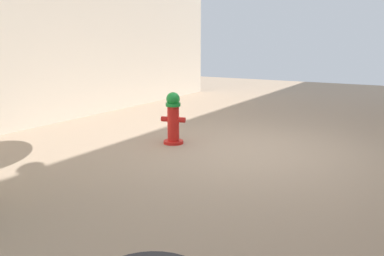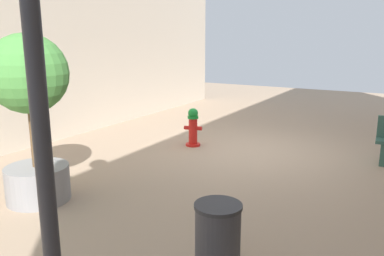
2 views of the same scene
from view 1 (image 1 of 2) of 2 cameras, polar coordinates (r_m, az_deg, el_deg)
ground_plane at (r=6.27m, az=8.81°, el=-3.47°), size 23.40×23.40×0.00m
fire_hydrant at (r=6.61m, az=-2.77°, el=1.48°), size 0.43×0.41×0.89m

